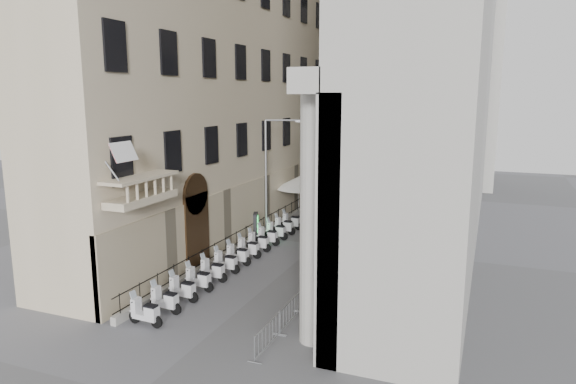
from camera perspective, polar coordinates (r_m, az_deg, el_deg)
name	(u,v)px	position (r m, az deg, el deg)	size (l,w,h in m)	color
far_building	(399,49)	(61.69, 12.20, 15.23)	(22.00, 10.00, 30.00)	#A7A49D
iron_fence	(252,242)	(35.38, -4.01, -5.58)	(0.30, 28.00, 1.40)	black
blue_awning	(396,226)	(40.33, 11.96, -3.74)	(1.60, 3.00, 3.00)	navy
flag	(134,318)	(24.83, -16.77, -13.29)	(1.00, 1.40, 8.20)	#9E0C11
scooter_0	(146,325)	(23.99, -15.47, -14.10)	(0.56, 1.40, 1.50)	silver
scooter_1	(166,312)	(25.06, -13.42, -12.89)	(0.56, 1.40, 1.50)	silver
scooter_2	(183,301)	(26.17, -11.55, -11.77)	(0.56, 1.40, 1.50)	silver
scooter_3	(199,290)	(27.31, -9.85, -10.73)	(0.56, 1.40, 1.50)	silver
scooter_4	(213,281)	(28.48, -8.29, -9.77)	(0.56, 1.40, 1.50)	silver
scooter_5	(226,272)	(29.68, -6.87, -8.87)	(0.56, 1.40, 1.50)	silver
scooter_6	(238,265)	(30.90, -5.57, -8.04)	(0.56, 1.40, 1.50)	silver
scooter_7	(249,258)	(32.14, -4.37, -7.27)	(0.56, 1.40, 1.50)	silver
scooter_8	(259,251)	(33.40, -3.27, -6.56)	(0.56, 1.40, 1.50)	silver
scooter_9	(268,245)	(34.68, -2.24, -5.90)	(0.56, 1.40, 1.50)	silver
scooter_10	(276,239)	(35.97, -1.30, -5.28)	(0.56, 1.40, 1.50)	silver
scooter_11	(284,234)	(37.27, -0.42, -4.70)	(0.56, 1.40, 1.50)	silver
scooter_12	(292,229)	(38.59, 0.40, -4.16)	(0.56, 1.40, 1.50)	silver
barrier_0	(268,349)	(21.31, -2.28, -17.02)	(0.60, 2.40, 1.10)	#B1B3B9
barrier_1	(291,323)	(23.37, 0.28, -14.38)	(0.60, 2.40, 1.10)	#B1B3B9
barrier_2	(309,302)	(25.52, 2.37, -12.15)	(0.60, 2.40, 1.10)	#B1B3B9
barrier_3	(325,285)	(27.72, 4.11, -10.26)	(0.60, 2.40, 1.10)	#B1B3B9
barrier_4	(338,270)	(29.97, 5.57, -8.65)	(0.60, 2.40, 1.10)	#B1B3B9
barrier_5	(349,258)	(32.26, 6.81, -7.25)	(0.60, 2.40, 1.10)	#B1B3B9
security_tent	(302,181)	(41.59, 1.54, 1.28)	(4.56, 4.56, 3.70)	silver
street_lamp	(270,167)	(36.23, -1.96, 2.80)	(2.58, 1.06, 8.25)	#94979C
info_kiosk	(256,227)	(35.41, -3.61, -3.89)	(0.60, 0.96, 1.97)	black
pedestrian_a	(331,214)	(39.25, 4.78, -2.44)	(0.73, 0.48, 1.99)	#0D0F35
pedestrian_b	(377,199)	(45.81, 9.82, -0.76)	(0.89, 0.70, 1.84)	black
pedestrian_c	(332,202)	(43.64, 4.92, -1.15)	(0.94, 0.61, 1.93)	black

